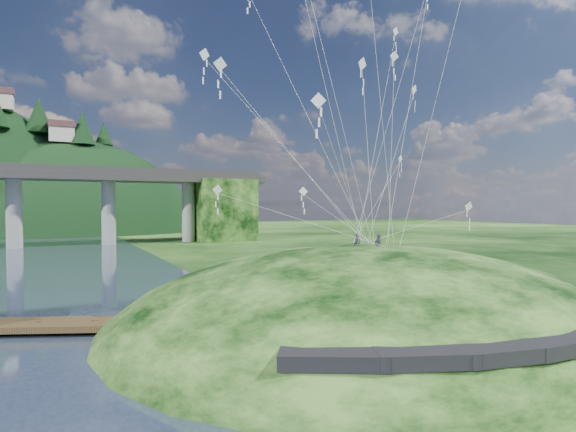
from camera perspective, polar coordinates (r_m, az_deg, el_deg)
name	(u,v)px	position (r m, az deg, el deg)	size (l,w,h in m)	color
ground	(275,346)	(25.84, -1.66, -16.16)	(320.00, 320.00, 0.00)	black
grass_hill	(368,342)	(32.01, 10.10, -15.48)	(36.00, 32.00, 13.00)	black
footpath	(526,336)	(22.86, 27.98, -13.27)	(22.29, 5.84, 0.83)	black
wooden_dock	(95,324)	(30.59, -23.32, -12.51)	(15.32, 8.74, 1.12)	#3C2C18
kite_flyers	(364,234)	(32.60, 9.62, -2.23)	(0.79, 3.14, 1.74)	#252731
kite_swarm	(345,57)	(33.80, 7.19, 19.43)	(20.29, 15.90, 20.52)	silver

